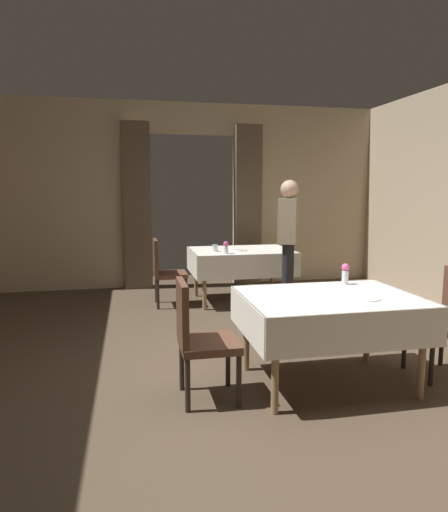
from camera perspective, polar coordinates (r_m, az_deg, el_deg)
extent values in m
plane|color=#4C3D2D|center=(3.90, 5.03, -15.97)|extent=(10.08, 10.08, 0.00)
cube|color=tan|center=(7.66, -18.66, 7.10)|extent=(2.50, 0.12, 3.00)
cube|color=tan|center=(8.17, 9.86, 7.46)|extent=(2.50, 0.12, 3.00)
cube|color=tan|center=(7.76, -4.03, 16.79)|extent=(1.40, 0.12, 0.50)
cube|color=brown|center=(7.47, -10.83, 6.09)|extent=(0.44, 0.14, 2.67)
cube|color=brown|center=(7.72, 3.04, 6.29)|extent=(0.44, 0.14, 2.67)
cylinder|color=olive|center=(3.35, 6.43, -13.59)|extent=(0.06, 0.06, 0.71)
cylinder|color=olive|center=(3.87, 23.57, -11.24)|extent=(0.06, 0.06, 0.71)
cylinder|color=olive|center=(4.10, 2.82, -9.44)|extent=(0.06, 0.06, 0.71)
cylinder|color=olive|center=(4.52, 17.55, -8.10)|extent=(0.06, 0.06, 0.71)
cube|color=olive|center=(3.82, 13.04, -5.21)|extent=(1.34, 0.98, 0.03)
cube|color=silver|center=(3.81, 13.05, -4.92)|extent=(1.40, 1.04, 0.01)
cube|color=silver|center=(3.40, 16.67, -9.21)|extent=(1.40, 0.02, 0.30)
cube|color=silver|center=(4.31, 10.10, -5.29)|extent=(1.40, 0.02, 0.30)
cube|color=silver|center=(3.62, 2.79, -7.80)|extent=(0.02, 1.04, 0.30)
cube|color=silver|center=(4.18, 21.77, -6.18)|extent=(0.02, 1.04, 0.30)
cylinder|color=olive|center=(6.10, -2.47, -3.51)|extent=(0.06, 0.06, 0.71)
cylinder|color=olive|center=(6.39, 8.21, -3.03)|extent=(0.06, 0.06, 0.71)
cylinder|color=olive|center=(6.88, -3.55, -2.16)|extent=(0.06, 0.06, 0.71)
cylinder|color=olive|center=(7.14, 6.02, -1.80)|extent=(0.06, 0.06, 0.71)
cube|color=olive|center=(6.54, 2.13, 0.59)|extent=(1.36, 0.97, 0.03)
cube|color=silver|center=(6.54, 2.13, 0.76)|extent=(1.42, 1.03, 0.01)
cube|color=silver|center=(6.07, 3.28, -1.36)|extent=(1.42, 0.02, 0.33)
cube|color=silver|center=(7.05, 1.13, 0.01)|extent=(1.42, 0.02, 0.33)
cube|color=silver|center=(6.43, -4.03, -0.82)|extent=(0.02, 1.03, 0.33)
cube|color=silver|center=(6.76, 7.97, -0.43)|extent=(0.02, 1.03, 0.33)
cylinder|color=black|center=(4.19, 24.56, -11.90)|extent=(0.04, 0.04, 0.42)
cylinder|color=black|center=(4.48, 21.66, -10.41)|extent=(0.04, 0.04, 0.42)
cylinder|color=black|center=(4.69, 25.60, -9.80)|extent=(0.04, 0.04, 0.42)
cube|color=#513323|center=(4.37, 25.29, -7.99)|extent=(0.44, 0.44, 0.06)
cylinder|color=black|center=(3.83, 0.50, -13.04)|extent=(0.04, 0.04, 0.42)
cylinder|color=black|center=(3.48, 1.87, -15.27)|extent=(0.04, 0.04, 0.42)
cylinder|color=black|center=(3.77, -5.31, -13.42)|extent=(0.04, 0.04, 0.42)
cylinder|color=black|center=(3.42, -4.57, -15.74)|extent=(0.04, 0.04, 0.42)
cube|color=#513323|center=(3.54, -1.89, -10.97)|extent=(0.44, 0.44, 0.06)
cube|color=#513323|center=(3.44, -5.23, -7.13)|extent=(0.05, 0.42, 0.48)
cylinder|color=black|center=(6.62, -5.18, -3.88)|extent=(0.04, 0.04, 0.42)
cylinder|color=black|center=(6.25, -4.78, -4.61)|extent=(0.04, 0.04, 0.42)
cylinder|color=black|center=(6.58, -8.48, -4.00)|extent=(0.04, 0.04, 0.42)
cylinder|color=black|center=(6.21, -8.27, -4.73)|extent=(0.04, 0.04, 0.42)
cube|color=#513323|center=(6.37, -6.71, -2.32)|extent=(0.44, 0.44, 0.06)
cube|color=#513323|center=(6.31, -8.56, -0.10)|extent=(0.05, 0.42, 0.48)
cylinder|color=silver|center=(4.28, 14.92, -2.61)|extent=(0.06, 0.06, 0.13)
sphere|color=#D84C8C|center=(4.26, 14.96, -1.38)|extent=(0.07, 0.07, 0.07)
cylinder|color=white|center=(3.76, 17.40, -5.08)|extent=(0.21, 0.21, 0.01)
cylinder|color=silver|center=(6.11, 0.24, 0.77)|extent=(0.06, 0.06, 0.10)
sphere|color=#D84C8C|center=(6.10, 0.24, 1.53)|extent=(0.07, 0.07, 0.07)
cylinder|color=white|center=(6.43, 2.07, 0.73)|extent=(0.19, 0.19, 0.01)
cylinder|color=silver|center=(6.34, -1.13, 1.01)|extent=(0.07, 0.07, 0.10)
cylinder|color=black|center=(5.83, 8.11, -2.92)|extent=(0.12, 0.12, 0.95)
cylinder|color=black|center=(5.66, 7.83, -3.27)|extent=(0.12, 0.12, 0.95)
cube|color=gray|center=(5.65, 8.13, 4.39)|extent=(0.36, 0.42, 0.55)
sphere|color=tan|center=(5.64, 8.21, 8.30)|extent=(0.22, 0.22, 0.22)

